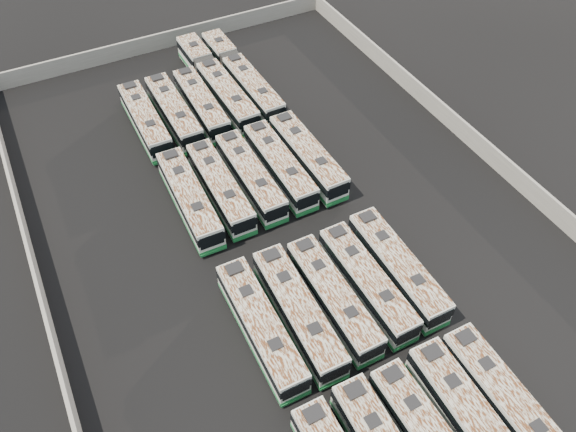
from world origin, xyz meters
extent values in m
plane|color=black|center=(0.00, 0.00, 0.00)|extent=(140.00, 140.00, 0.00)
cube|color=slate|center=(0.00, 36.30, 1.10)|extent=(45.20, 0.30, 2.20)
cube|color=slate|center=(22.30, 0.00, 1.10)|extent=(0.30, 73.20, 2.20)
cube|color=slate|center=(-22.30, 0.00, 1.10)|extent=(0.30, 73.20, 2.20)
cube|color=black|center=(-7.74, -16.81, 3.18)|extent=(1.27, 1.07, 0.25)
cube|color=black|center=(-4.49, -19.01, 3.16)|extent=(0.95, 0.95, 0.14)
cube|color=black|center=(-4.45, -16.66, 3.21)|extent=(1.29, 1.10, 0.25)
cylinder|color=black|center=(-5.52, -17.81, 0.49)|extent=(0.29, 0.98, 0.98)
cylinder|color=black|center=(-3.42, -17.85, 0.49)|extent=(0.29, 0.98, 0.98)
cube|color=black|center=(-1.40, -19.15, 3.09)|extent=(0.92, 0.92, 0.13)
cube|color=black|center=(-1.43, -16.86, 3.14)|extent=(1.26, 1.07, 0.25)
cylinder|color=black|center=(-2.44, -18.02, 0.48)|extent=(0.28, 0.96, 0.96)
cylinder|color=black|center=(-0.39, -17.99, 0.48)|extent=(0.28, 0.96, 0.96)
cube|color=#BABDB6|center=(1.90, -21.84, 1.72)|extent=(2.76, 12.03, 2.75)
cube|color=#1A6F35|center=(1.90, -21.84, 0.72)|extent=(2.81, 12.09, 0.42)
cube|color=black|center=(1.90, -21.84, 2.18)|extent=(2.82, 12.10, 0.92)
cube|color=beige|center=(1.90, -21.84, 3.13)|extent=(2.70, 11.79, 0.07)
cube|color=black|center=(1.95, -19.21, 3.23)|extent=(0.97, 0.97, 0.14)
cube|color=black|center=(2.01, -16.81, 3.28)|extent=(1.32, 1.13, 0.26)
cylinder|color=black|center=(0.91, -17.98, 0.50)|extent=(0.30, 1.00, 1.00)
cylinder|color=black|center=(3.05, -18.03, 0.50)|extent=(0.30, 1.00, 1.00)
cube|color=#BABDB6|center=(4.98, -21.78, 1.67)|extent=(2.48, 11.63, 2.66)
cube|color=#1A6F35|center=(4.98, -21.78, 0.70)|extent=(2.53, 11.68, 0.41)
cube|color=black|center=(4.98, -21.78, 2.11)|extent=(2.54, 11.69, 0.89)
cube|color=beige|center=(4.98, -21.78, 3.03)|extent=(2.43, 11.40, 0.07)
cube|color=black|center=(4.96, -24.34, 3.13)|extent=(0.92, 0.92, 0.14)
cube|color=black|center=(4.99, -19.23, 3.13)|extent=(0.92, 0.92, 0.14)
cube|color=black|center=(5.00, -16.90, 3.18)|extent=(1.26, 1.07, 0.25)
cylinder|color=black|center=(3.96, -18.06, 0.48)|extent=(0.28, 0.97, 0.97)
cylinder|color=black|center=(6.03, -18.07, 0.48)|extent=(0.28, 0.97, 0.97)
cube|color=#BABDB6|center=(-7.67, -8.39, 1.71)|extent=(2.60, 11.92, 2.72)
cube|color=#1A6F35|center=(-7.67, -8.39, 0.71)|extent=(2.65, 11.97, 0.42)
cube|color=black|center=(-7.67, -8.39, 2.16)|extent=(2.66, 11.98, 0.91)
cube|color=black|center=(-7.73, -14.35, 2.03)|extent=(2.18, 0.08, 1.44)
cube|color=#1A6F35|center=(-7.73, -14.35, 0.52)|extent=(2.48, 0.13, 0.28)
cube|color=beige|center=(-7.67, -8.39, 3.10)|extent=(2.55, 11.68, 0.07)
cube|color=black|center=(-7.69, -11.00, 3.20)|extent=(0.95, 0.95, 0.14)
cube|color=black|center=(-7.64, -5.77, 3.20)|extent=(0.95, 0.95, 0.14)
cube|color=black|center=(-7.62, -3.39, 3.25)|extent=(1.30, 1.10, 0.26)
cylinder|color=black|center=(-8.77, -12.18, 0.50)|extent=(0.29, 0.99, 0.99)
cylinder|color=black|center=(-6.65, -12.20, 0.50)|extent=(0.29, 0.99, 0.99)
cylinder|color=black|center=(-8.69, -4.57, 0.50)|extent=(0.29, 0.99, 0.99)
cylinder|color=black|center=(-6.57, -4.59, 0.50)|extent=(0.29, 0.99, 0.99)
cube|color=#BABDB6|center=(-4.47, -8.56, 1.72)|extent=(2.77, 12.03, 2.74)
cube|color=#1A6F35|center=(-4.47, -8.56, 0.72)|extent=(2.82, 12.08, 0.42)
cube|color=black|center=(-4.47, -8.56, 2.18)|extent=(2.83, 12.09, 0.92)
cube|color=black|center=(-4.60, -14.57, 2.05)|extent=(2.20, 0.11, 1.45)
cube|color=#1A6F35|center=(-4.60, -14.57, 0.52)|extent=(2.50, 0.16, 0.28)
cube|color=beige|center=(-4.47, -8.56, 3.12)|extent=(2.71, 11.79, 0.07)
cube|color=black|center=(-4.53, -11.20, 3.22)|extent=(0.97, 0.97, 0.14)
cube|color=black|center=(-4.41, -5.93, 3.22)|extent=(0.97, 0.97, 0.14)
cube|color=black|center=(-4.35, -3.53, 3.27)|extent=(1.32, 1.13, 0.26)
cylinder|color=black|center=(-5.62, -12.37, 0.50)|extent=(0.30, 1.00, 1.00)
cylinder|color=black|center=(-3.49, -12.42, 0.50)|extent=(0.30, 1.00, 1.00)
cylinder|color=black|center=(-5.45, -4.71, 0.50)|extent=(0.30, 1.00, 1.00)
cylinder|color=black|center=(-3.31, -4.76, 0.50)|extent=(0.30, 1.00, 1.00)
cube|color=#BABDB6|center=(-1.31, -8.62, 1.66)|extent=(2.40, 11.53, 2.64)
cube|color=#1A6F35|center=(-1.31, -8.62, 0.69)|extent=(2.45, 11.58, 0.40)
cube|color=black|center=(-1.31, -8.62, 2.09)|extent=(2.46, 11.59, 0.88)
cube|color=black|center=(-1.32, -14.40, 1.97)|extent=(2.11, 0.06, 1.39)
cube|color=#1A6F35|center=(-1.32, -14.40, 0.50)|extent=(2.40, 0.10, 0.27)
cube|color=beige|center=(-1.31, -8.62, 3.01)|extent=(2.36, 11.30, 0.07)
cube|color=black|center=(-1.31, -11.15, 3.10)|extent=(0.91, 0.91, 0.13)
cube|color=black|center=(-1.31, -6.08, 3.10)|extent=(0.91, 0.91, 0.13)
cube|color=black|center=(-1.31, -3.77, 3.15)|extent=(1.25, 1.06, 0.25)
cylinder|color=black|center=(-2.34, -12.30, 0.48)|extent=(0.27, 0.96, 0.96)
cylinder|color=black|center=(-0.29, -12.30, 0.48)|extent=(0.27, 0.96, 0.96)
cylinder|color=black|center=(-2.34, -4.93, 0.48)|extent=(0.27, 0.96, 0.96)
cylinder|color=black|center=(-0.29, -4.93, 0.48)|extent=(0.27, 0.96, 0.96)
cube|color=#BABDB6|center=(1.91, -8.62, 1.66)|extent=(2.49, 11.54, 2.64)
cube|color=#1A6F35|center=(1.91, -8.62, 0.69)|extent=(2.54, 11.59, 0.40)
cube|color=black|center=(1.91, -8.62, 2.09)|extent=(2.55, 11.60, 0.88)
cube|color=black|center=(1.95, -14.40, 1.97)|extent=(2.11, 0.08, 1.39)
cube|color=#1A6F35|center=(1.95, -14.40, 0.50)|extent=(2.40, 0.12, 0.27)
cube|color=beige|center=(1.91, -8.62, 3.01)|extent=(2.44, 11.31, 0.07)
cube|color=black|center=(1.93, -11.15, 3.10)|extent=(0.92, 0.92, 0.13)
cube|color=black|center=(1.89, -6.08, 3.10)|extent=(0.92, 0.92, 0.13)
cube|color=black|center=(1.87, -3.78, 3.15)|extent=(1.26, 1.07, 0.25)
cylinder|color=black|center=(0.91, -12.31, 0.48)|extent=(0.28, 0.96, 0.96)
cylinder|color=black|center=(2.96, -12.29, 0.48)|extent=(0.28, 0.96, 0.96)
cylinder|color=black|center=(0.85, -4.94, 0.48)|extent=(0.28, 0.96, 0.96)
cylinder|color=black|center=(2.91, -4.92, 0.48)|extent=(0.28, 0.96, 0.96)
cube|color=#BABDB6|center=(5.02, -8.47, 1.69)|extent=(2.54, 11.77, 2.69)
cube|color=#1A6F35|center=(5.02, -8.47, 0.70)|extent=(2.59, 11.82, 0.41)
cube|color=black|center=(5.02, -8.47, 2.13)|extent=(2.60, 11.83, 0.90)
cube|color=black|center=(4.97, -14.36, 2.01)|extent=(2.15, 0.08, 1.42)
cube|color=#1A6F35|center=(4.97, -14.36, 0.51)|extent=(2.45, 0.12, 0.27)
cube|color=beige|center=(5.02, -8.47, 3.06)|extent=(2.49, 11.53, 0.07)
cube|color=black|center=(5.00, -11.05, 3.16)|extent=(0.94, 0.94, 0.14)
cube|color=black|center=(5.04, -5.89, 3.16)|extent=(0.94, 0.94, 0.14)
cube|color=black|center=(5.06, -3.54, 3.21)|extent=(1.28, 1.09, 0.25)
cylinder|color=black|center=(3.94, -12.22, 0.49)|extent=(0.28, 0.98, 0.98)
cylinder|color=black|center=(6.04, -12.24, 0.49)|extent=(0.28, 0.98, 0.98)
cylinder|color=black|center=(4.00, -4.70, 0.49)|extent=(0.28, 0.98, 0.98)
cylinder|color=black|center=(6.10, -4.72, 0.49)|extent=(0.28, 0.98, 0.98)
cube|color=#BABDB6|center=(-7.71, 7.13, 1.72)|extent=(2.77, 12.00, 2.74)
cube|color=#1A6F35|center=(-7.71, 7.13, 0.72)|extent=(2.82, 12.05, 0.42)
cube|color=black|center=(-7.71, 7.13, 2.17)|extent=(2.83, 12.06, 0.92)
cube|color=black|center=(-7.85, 1.14, 2.04)|extent=(2.19, 0.11, 1.44)
cube|color=#1A6F35|center=(-7.85, 1.14, 0.52)|extent=(2.49, 0.16, 0.28)
cube|color=beige|center=(-7.71, 7.13, 3.12)|extent=(2.71, 11.76, 0.07)
cube|color=black|center=(-7.77, 4.50, 3.22)|extent=(0.97, 0.97, 0.14)
cube|color=black|center=(-7.64, 9.75, 3.22)|extent=(0.97, 0.97, 0.14)
cube|color=black|center=(-7.59, 12.14, 3.27)|extent=(1.32, 1.13, 0.26)
cylinder|color=black|center=(-8.86, 3.33, 0.50)|extent=(0.30, 1.00, 1.00)
cylinder|color=black|center=(-6.73, 3.28, 0.50)|extent=(0.30, 1.00, 1.00)
cylinder|color=black|center=(-8.68, 10.97, 0.50)|extent=(0.30, 1.00, 1.00)
cylinder|color=black|center=(-6.55, 10.92, 0.50)|extent=(0.30, 1.00, 1.00)
cube|color=#BABDB6|center=(-4.54, 7.24, 1.67)|extent=(2.54, 11.66, 2.67)
cube|color=#1A6F35|center=(-4.54, 7.24, 0.70)|extent=(2.59, 11.71, 0.41)
cube|color=black|center=(-4.54, 7.24, 2.11)|extent=(2.60, 11.72, 0.89)
cube|color=black|center=(-4.60, 1.40, 1.99)|extent=(2.13, 0.08, 1.41)
cube|color=#1A6F35|center=(-4.60, 1.40, 0.50)|extent=(2.42, 0.12, 0.27)
cube|color=beige|center=(-4.54, 7.24, 3.03)|extent=(2.49, 11.42, 0.07)
cube|color=black|center=(-4.57, 4.68, 3.13)|extent=(0.93, 0.93, 0.14)
cube|color=black|center=(-4.52, 9.80, 3.13)|extent=(0.93, 0.93, 0.14)
cube|color=black|center=(-4.49, 12.12, 3.18)|extent=(1.27, 1.08, 0.25)
cylinder|color=black|center=(-5.62, 3.52, 0.48)|extent=(0.28, 0.97, 0.97)
cylinder|color=black|center=(-3.54, 3.50, 0.48)|extent=(0.28, 0.97, 0.97)
cylinder|color=black|center=(-5.54, 10.97, 0.48)|extent=(0.28, 0.97, 0.97)
cylinder|color=black|center=(-3.47, 10.95, 0.48)|extent=(0.28, 0.97, 0.97)
cube|color=#BABDB6|center=(-1.34, 7.27, 1.67)|extent=(2.43, 11.61, 2.66)
cube|color=#1A6F35|center=(-1.34, 7.27, 0.70)|extent=(2.49, 11.66, 0.41)
cube|color=black|center=(-1.34, 7.27, 2.11)|extent=(2.50, 11.67, 0.89)
cube|color=black|center=(-1.35, 1.45, 1.98)|extent=(2.13, 0.06, 1.40)
cube|color=#1A6F35|center=(-1.35, 1.45, 0.50)|extent=(2.42, 0.10, 0.27)
cube|color=beige|center=(-1.34, 7.27, 3.03)|extent=(2.39, 11.38, 0.07)
cube|color=black|center=(-1.35, 4.72, 3.12)|extent=(0.92, 0.92, 0.14)
cube|color=black|center=(-1.34, 9.83, 3.12)|extent=(0.92, 0.92, 0.14)
cube|color=black|center=(-1.34, 12.15, 3.17)|extent=(1.26, 1.07, 0.25)
cylinder|color=black|center=(-2.38, 3.56, 0.48)|extent=(0.27, 0.97, 0.97)
cylinder|color=black|center=(-0.31, 3.56, 0.48)|extent=(0.27, 0.97, 0.97)
cylinder|color=black|center=(-2.37, 10.99, 0.48)|extent=(0.27, 0.97, 0.97)
cylinder|color=black|center=(-0.30, 10.99, 0.48)|extent=(0.27, 0.97, 0.97)
cube|color=#BABDB6|center=(1.89, 7.32, 1.68)|extent=(2.44, 11.68, 2.68)
cube|color=#1A6F35|center=(1.89, 7.32, 0.70)|extent=(2.49, 11.73, 0.41)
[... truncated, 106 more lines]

